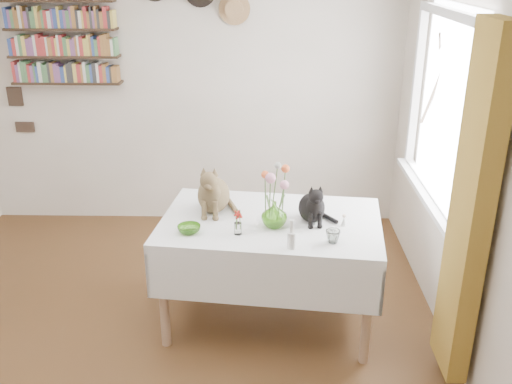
{
  "coord_description": "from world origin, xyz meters",
  "views": [
    {
      "loc": [
        0.75,
        -3.06,
        2.47
      ],
      "look_at": [
        0.68,
        0.38,
        1.05
      ],
      "focal_mm": 40.0,
      "sensor_mm": 36.0,
      "label": 1
    }
  ],
  "objects_px": {
    "dining_table": "(271,245)",
    "flower_vase": "(274,214)",
    "black_cat": "(312,200)",
    "bookshelf_unit": "(62,33)",
    "tabby_cat": "(213,186)"
  },
  "relations": [
    {
      "from": "bookshelf_unit",
      "to": "dining_table",
      "type": "bearing_deg",
      "value": -41.75
    },
    {
      "from": "tabby_cat",
      "to": "bookshelf_unit",
      "type": "height_order",
      "value": "bookshelf_unit"
    },
    {
      "from": "dining_table",
      "to": "flower_vase",
      "type": "xyz_separation_m",
      "value": [
        0.02,
        -0.1,
        0.29
      ]
    },
    {
      "from": "dining_table",
      "to": "tabby_cat",
      "type": "relative_size",
      "value": 4.27
    },
    {
      "from": "dining_table",
      "to": "black_cat",
      "type": "distance_m",
      "value": 0.44
    },
    {
      "from": "dining_table",
      "to": "tabby_cat",
      "type": "xyz_separation_m",
      "value": [
        -0.4,
        0.15,
        0.39
      ]
    },
    {
      "from": "tabby_cat",
      "to": "bookshelf_unit",
      "type": "distance_m",
      "value": 2.29
    },
    {
      "from": "dining_table",
      "to": "black_cat",
      "type": "height_order",
      "value": "black_cat"
    },
    {
      "from": "black_cat",
      "to": "bookshelf_unit",
      "type": "distance_m",
      "value": 2.87
    },
    {
      "from": "black_cat",
      "to": "bookshelf_unit",
      "type": "xyz_separation_m",
      "value": [
        -2.16,
        1.68,
        0.89
      ]
    },
    {
      "from": "dining_table",
      "to": "tabby_cat",
      "type": "bearing_deg",
      "value": 159.75
    },
    {
      "from": "flower_vase",
      "to": "bookshelf_unit",
      "type": "distance_m",
      "value": 2.77
    },
    {
      "from": "black_cat",
      "to": "flower_vase",
      "type": "xyz_separation_m",
      "value": [
        -0.25,
        -0.1,
        -0.06
      ]
    },
    {
      "from": "tabby_cat",
      "to": "bookshelf_unit",
      "type": "relative_size",
      "value": 0.37
    },
    {
      "from": "tabby_cat",
      "to": "bookshelf_unit",
      "type": "bearing_deg",
      "value": 139.85
    }
  ]
}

